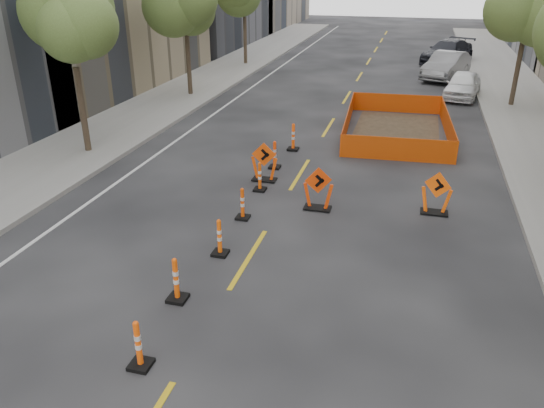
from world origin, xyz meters
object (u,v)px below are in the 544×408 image
(channelizer_6, at_px, (260,177))
(parked_car_mid, at_px, (446,66))
(chevron_sign_right, at_px, (437,193))
(channelizer_2, at_px, (138,344))
(parked_car_near, at_px, (463,85))
(channelizer_8, at_px, (293,137))
(channelizer_5, at_px, (242,203))
(channelizer_7, at_px, (275,155))
(chevron_sign_center, at_px, (318,188))
(parked_car_far, at_px, (448,52))
(chevron_sign_left, at_px, (264,162))
(channelizer_3, at_px, (176,279))
(channelizer_4, at_px, (219,237))

(channelizer_6, relative_size, parked_car_mid, 0.19)
(chevron_sign_right, bearing_deg, channelizer_2, -99.73)
(chevron_sign_right, bearing_deg, parked_car_near, 107.41)
(channelizer_8, bearing_deg, channelizer_2, -89.64)
(channelizer_6, relative_size, channelizer_8, 0.90)
(channelizer_8, distance_m, parked_car_near, 13.03)
(channelizer_5, height_order, chevron_sign_right, chevron_sign_right)
(channelizer_7, xyz_separation_m, chevron_sign_center, (2.15, -3.04, 0.17))
(parked_car_far, bearing_deg, chevron_sign_left, -80.73)
(channelizer_2, height_order, parked_car_mid, parked_car_mid)
(channelizer_2, xyz_separation_m, channelizer_8, (-0.08, 12.75, 0.03))
(channelizer_8, bearing_deg, channelizer_6, -91.66)
(channelizer_3, bearing_deg, channelizer_5, 88.26)
(channelizer_5, height_order, parked_car_near, parked_car_near)
(parked_car_mid, distance_m, parked_car_far, 5.91)
(channelizer_7, bearing_deg, parked_car_near, 61.75)
(channelizer_3, relative_size, parked_car_mid, 0.21)
(parked_car_near, distance_m, parked_car_far, 11.07)
(channelizer_7, bearing_deg, chevron_sign_left, -91.35)
(channelizer_6, xyz_separation_m, parked_car_near, (7.02, 15.31, 0.21))
(channelizer_4, height_order, chevron_sign_left, chevron_sign_left)
(channelizer_5, relative_size, channelizer_7, 0.95)
(channelizer_8, bearing_deg, channelizer_4, -89.54)
(channelizer_3, height_order, chevron_sign_left, chevron_sign_left)
(chevron_sign_right, height_order, parked_car_far, parked_car_far)
(channelizer_4, bearing_deg, parked_car_mid, 76.15)
(channelizer_7, bearing_deg, channelizer_8, 84.89)
(channelizer_2, height_order, channelizer_5, channelizer_2)
(channelizer_5, height_order, channelizer_7, channelizer_7)
(channelizer_4, distance_m, parked_car_near, 20.71)
(parked_car_near, bearing_deg, channelizer_5, -101.16)
(parked_car_near, relative_size, parked_car_mid, 0.82)
(chevron_sign_right, relative_size, parked_car_near, 0.32)
(channelizer_3, bearing_deg, channelizer_7, 90.30)
(channelizer_6, height_order, parked_car_near, parked_car_near)
(channelizer_2, relative_size, chevron_sign_right, 0.77)
(channelizer_2, distance_m, channelizer_8, 12.75)
(channelizer_7, relative_size, chevron_sign_left, 0.75)
(channelizer_7, bearing_deg, parked_car_mid, 70.90)
(channelizer_8, relative_size, chevron_sign_right, 0.82)
(chevron_sign_left, bearing_deg, chevron_sign_right, -19.23)
(parked_car_near, xyz_separation_m, parked_car_mid, (-0.73, 5.15, 0.12))
(chevron_sign_right, bearing_deg, channelizer_5, -138.32)
(chevron_sign_right, bearing_deg, chevron_sign_center, -146.97)
(chevron_sign_center, height_order, parked_car_near, parked_car_near)
(channelizer_8, distance_m, parked_car_mid, 17.34)
(parked_car_near, bearing_deg, parked_car_far, 103.02)
(channelizer_2, xyz_separation_m, chevron_sign_center, (1.87, 7.59, 0.17))
(channelizer_4, relative_size, channelizer_8, 0.92)
(channelizer_7, distance_m, parked_car_mid, 19.40)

